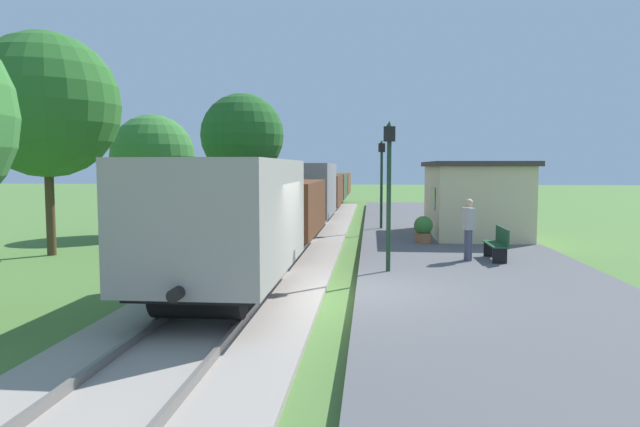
% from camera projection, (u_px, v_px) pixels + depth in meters
% --- Properties ---
extents(ground_plane, '(160.00, 160.00, 0.00)m').
position_uv_depth(ground_plane, '(346.00, 301.00, 12.02)').
color(ground_plane, '#517A38').
extents(platform_slab, '(6.00, 60.00, 0.25)m').
position_uv_depth(platform_slab, '(501.00, 298.00, 11.73)').
color(platform_slab, '#565659').
rests_on(platform_slab, ground).
extents(track_ballast, '(3.80, 60.00, 0.12)m').
position_uv_depth(track_ballast, '(235.00, 296.00, 12.23)').
color(track_ballast, '#9E9389').
rests_on(track_ballast, ground).
extents(rail_near, '(0.07, 60.00, 0.14)m').
position_uv_depth(rail_near, '(268.00, 291.00, 12.16)').
color(rail_near, slate).
rests_on(rail_near, track_ballast).
extents(rail_far, '(0.07, 60.00, 0.14)m').
position_uv_depth(rail_far, '(202.00, 289.00, 12.29)').
color(rail_far, slate).
rests_on(rail_far, track_ballast).
extents(freight_train, '(2.50, 39.20, 2.72)m').
position_uv_depth(freight_train, '(309.00, 195.00, 26.92)').
color(freight_train, gray).
rests_on(freight_train, rail_near).
extents(station_hut, '(3.50, 5.80, 2.78)m').
position_uv_depth(station_hut, '(474.00, 198.00, 21.65)').
color(station_hut, beige).
rests_on(station_hut, platform_slab).
extents(bench_near_hut, '(0.42, 1.50, 0.91)m').
position_uv_depth(bench_near_hut, '(498.00, 243.00, 15.79)').
color(bench_near_hut, '#1E4C2D').
rests_on(bench_near_hut, platform_slab).
extents(bench_down_platform, '(0.42, 1.50, 0.91)m').
position_uv_depth(bench_down_platform, '(448.00, 213.00, 26.05)').
color(bench_down_platform, '#1E4C2D').
rests_on(bench_down_platform, platform_slab).
extents(person_waiting, '(0.34, 0.43, 1.71)m').
position_uv_depth(person_waiting, '(468.00, 227.00, 15.66)').
color(person_waiting, '#474C66').
rests_on(person_waiting, platform_slab).
extents(potted_planter, '(0.64, 0.64, 0.92)m').
position_uv_depth(potted_planter, '(423.00, 229.00, 19.35)').
color(potted_planter, '#9E6642').
rests_on(potted_planter, platform_slab).
extents(lamp_post_near, '(0.28, 0.28, 3.70)m').
position_uv_depth(lamp_post_near, '(389.00, 168.00, 13.91)').
color(lamp_post_near, '#193823').
rests_on(lamp_post_near, platform_slab).
extents(lamp_post_far, '(0.28, 0.28, 3.70)m').
position_uv_depth(lamp_post_far, '(382.00, 168.00, 23.79)').
color(lamp_post_far, '#193823').
rests_on(lamp_post_far, platform_slab).
extents(tree_trackside_mid, '(4.56, 4.56, 7.05)m').
position_uv_depth(tree_trackside_mid, '(46.00, 105.00, 17.90)').
color(tree_trackside_mid, '#4C3823').
rests_on(tree_trackside_mid, ground).
extents(tree_trackside_far, '(3.43, 3.43, 4.99)m').
position_uv_depth(tree_trackside_far, '(153.00, 156.00, 23.48)').
color(tree_trackside_far, '#4C3823').
rests_on(tree_trackside_far, ground).
extents(tree_field_left, '(4.37, 4.37, 6.68)m').
position_uv_depth(tree_field_left, '(242.00, 135.00, 29.89)').
color(tree_field_left, '#4C3823').
rests_on(tree_field_left, ground).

